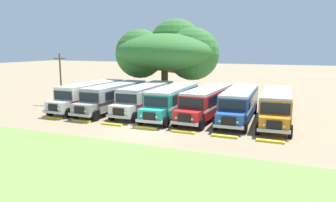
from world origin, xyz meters
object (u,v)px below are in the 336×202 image
parked_bus_slot_2 (146,97)px  utility_pole (61,77)px  parked_bus_slot_0 (91,94)px  parked_bus_slot_4 (207,101)px  parked_bus_slot_6 (276,105)px  parked_bus_slot_1 (114,96)px  parked_bus_slot_3 (173,100)px  parked_bus_slot_5 (239,103)px  broad_shade_tree (169,51)px

parked_bus_slot_2 → utility_pole: size_ratio=1.80×
parked_bus_slot_0 → utility_pole: (-5.17, 1.26, 1.66)m
parked_bus_slot_4 → parked_bus_slot_6: same height
parked_bus_slot_4 → utility_pole: size_ratio=1.81×
parked_bus_slot_1 → utility_pole: utility_pole is taller
parked_bus_slot_3 → parked_bus_slot_6: (9.72, 0.77, 0.00)m
parked_bus_slot_4 → parked_bus_slot_0: bearing=-84.6°
parked_bus_slot_1 → parked_bus_slot_5: size_ratio=1.00×
parked_bus_slot_2 → parked_bus_slot_4: size_ratio=1.00×
parked_bus_slot_2 → parked_bus_slot_5: (9.69, 0.14, 0.00)m
parked_bus_slot_4 → broad_shade_tree: 14.37m
parked_bus_slot_1 → parked_bus_slot_0: bearing=-89.9°
parked_bus_slot_2 → parked_bus_slot_3: bearing=79.1°
parked_bus_slot_3 → parked_bus_slot_2: bearing=-101.7°
parked_bus_slot_5 → parked_bus_slot_2: bearing=-91.1°
broad_shade_tree → parked_bus_slot_2: bearing=-80.6°
utility_pole → parked_bus_slot_2: bearing=-2.9°
parked_bus_slot_5 → parked_bus_slot_1: bearing=-88.1°
parked_bus_slot_1 → broad_shade_tree: (1.70, 11.27, 4.64)m
parked_bus_slot_4 → utility_pole: bearing=-89.1°
parked_bus_slot_0 → parked_bus_slot_3: 9.79m
parked_bus_slot_0 → parked_bus_slot_2: bearing=97.2°
parked_bus_slot_6 → parked_bus_slot_2: bearing=-91.9°
parked_bus_slot_5 → broad_shade_tree: 16.12m
parked_bus_slot_3 → parked_bus_slot_4: 3.47m
parked_bus_slot_5 → broad_shade_tree: size_ratio=0.77×
parked_bus_slot_1 → parked_bus_slot_4: 10.12m
parked_bus_slot_5 → broad_shade_tree: broad_shade_tree is taller
parked_bus_slot_4 → utility_pole: 18.50m
parked_bus_slot_3 → broad_shade_tree: (-4.96, 11.11, 4.64)m
parked_bus_slot_2 → parked_bus_slot_3: (3.23, -0.57, 0.00)m
utility_pole → broad_shade_tree: bearing=44.8°
parked_bus_slot_1 → parked_bus_slot_4: (10.11, 0.58, 0.00)m
parked_bus_slot_4 → parked_bus_slot_6: 6.29m
parked_bus_slot_0 → broad_shade_tree: broad_shade_tree is taller
parked_bus_slot_1 → parked_bus_slot_2: 3.51m
parked_bus_slot_3 → parked_bus_slot_5: bearing=94.6°
parked_bus_slot_3 → parked_bus_slot_5: (6.46, 0.71, 0.00)m
parked_bus_slot_3 → utility_pole: 15.10m
parked_bus_slot_2 → broad_shade_tree: bearing=-171.6°
parked_bus_slot_1 → parked_bus_slot_2: size_ratio=1.00×
parked_bus_slot_0 → parked_bus_slot_3: same height
parked_bus_slot_2 → parked_bus_slot_4: bearing=87.8°
parked_bus_slot_0 → parked_bus_slot_3: (9.79, 0.10, 0.00)m
parked_bus_slot_1 → parked_bus_slot_3: bearing=92.8°
parked_bus_slot_3 → broad_shade_tree: size_ratio=0.77×
parked_bus_slot_2 → parked_bus_slot_6: same height
parked_bus_slot_0 → parked_bus_slot_1: bearing=90.2°
parked_bus_slot_5 → parked_bus_slot_6: (3.26, 0.05, 0.00)m
parked_bus_slot_1 → parked_bus_slot_5: same height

